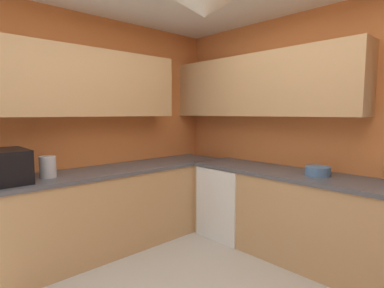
# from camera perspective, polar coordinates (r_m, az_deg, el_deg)

# --- Properties ---
(room_shell) EXTENTS (3.96, 3.67, 2.63)m
(room_shell) POSITION_cam_1_polar(r_m,az_deg,el_deg) (2.58, 4.63, 11.52)
(room_shell) COLOR #D17238
(room_shell) RESTS_ON ground_plane
(counter_run_left) EXTENTS (0.65, 3.28, 0.89)m
(counter_run_left) POSITION_cam_1_polar(r_m,az_deg,el_deg) (3.46, -17.59, -12.03)
(counter_run_left) COLOR tan
(counter_run_left) RESTS_ON ground_plane
(counter_run_back) EXTENTS (3.05, 0.65, 0.89)m
(counter_run_back) POSITION_cam_1_polar(r_m,az_deg,el_deg) (3.26, 24.06, -13.38)
(counter_run_back) COLOR tan
(counter_run_back) RESTS_ON ground_plane
(dishwasher) EXTENTS (0.60, 0.60, 0.84)m
(dishwasher) POSITION_cam_1_polar(r_m,az_deg,el_deg) (3.82, 7.31, -10.47)
(dishwasher) COLOR white
(dishwasher) RESTS_ON ground_plane
(microwave) EXTENTS (0.48, 0.36, 0.29)m
(microwave) POSITION_cam_1_polar(r_m,az_deg,el_deg) (3.08, -31.78, -3.60)
(microwave) COLOR black
(microwave) RESTS_ON counter_run_left
(kettle) EXTENTS (0.15, 0.15, 0.20)m
(kettle) POSITION_cam_1_polar(r_m,az_deg,el_deg) (3.15, -25.34, -3.89)
(kettle) COLOR #B7B7BC
(kettle) RESTS_ON counter_run_left
(bowl) EXTENTS (0.23, 0.23, 0.09)m
(bowl) POSITION_cam_1_polar(r_m,az_deg,el_deg) (3.18, 22.42, -4.70)
(bowl) COLOR #4C7099
(bowl) RESTS_ON counter_run_back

